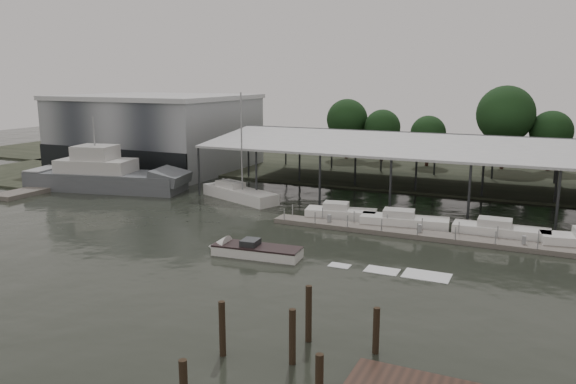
% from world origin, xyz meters
% --- Properties ---
extents(ground, '(200.00, 200.00, 0.00)m').
position_xyz_m(ground, '(0.00, 0.00, 0.00)').
color(ground, black).
rests_on(ground, ground).
extents(land_strip_far, '(140.00, 30.00, 0.30)m').
position_xyz_m(land_strip_far, '(0.00, 42.00, 0.10)').
color(land_strip_far, '#404433').
rests_on(land_strip_far, ground).
extents(land_strip_west, '(20.00, 40.00, 0.30)m').
position_xyz_m(land_strip_west, '(-40.00, 30.00, 0.10)').
color(land_strip_west, '#404433').
rests_on(land_strip_west, ground).
extents(storage_warehouse, '(24.50, 20.50, 10.50)m').
position_xyz_m(storage_warehouse, '(-28.00, 29.94, 5.29)').
color(storage_warehouse, '#91969A').
rests_on(storage_warehouse, ground).
extents(covered_boat_shed, '(58.24, 24.00, 6.96)m').
position_xyz_m(covered_boat_shed, '(17.00, 28.00, 6.13)').
color(covered_boat_shed, silver).
rests_on(covered_boat_shed, ground).
extents(trawler_dock, '(3.00, 18.00, 0.50)m').
position_xyz_m(trawler_dock, '(-30.00, 14.00, 0.25)').
color(trawler_dock, slate).
rests_on(trawler_dock, ground).
extents(floating_dock, '(28.00, 2.00, 1.40)m').
position_xyz_m(floating_dock, '(15.00, 10.00, 0.20)').
color(floating_dock, slate).
rests_on(floating_dock, ground).
extents(grey_trawler, '(19.81, 9.02, 8.84)m').
position_xyz_m(grey_trawler, '(-23.49, 14.43, 1.58)').
color(grey_trawler, '#595D63').
rests_on(grey_trawler, ground).
extents(white_sailboat, '(10.29, 6.30, 11.66)m').
position_xyz_m(white_sailboat, '(-6.82, 16.28, 0.64)').
color(white_sailboat, white).
rests_on(white_sailboat, ground).
extents(speedboat_underway, '(18.32, 3.66, 2.00)m').
position_xyz_m(speedboat_underway, '(3.53, -0.27, 0.39)').
color(speedboat_underway, white).
rests_on(speedboat_underway, ground).
extents(moored_cruiser_0, '(6.75, 3.37, 1.70)m').
position_xyz_m(moored_cruiser_0, '(6.15, 12.49, 0.61)').
color(moored_cruiser_0, white).
rests_on(moored_cruiser_0, ground).
extents(moored_cruiser_1, '(7.79, 3.14, 1.70)m').
position_xyz_m(moored_cruiser_1, '(12.15, 12.09, 0.61)').
color(moored_cruiser_1, white).
rests_on(moored_cruiser_1, ground).
extents(moored_cruiser_2, '(7.56, 2.25, 1.70)m').
position_xyz_m(moored_cruiser_2, '(20.08, 12.24, 0.61)').
color(moored_cruiser_2, white).
rests_on(moored_cruiser_2, ground).
extents(mooring_pilings, '(6.89, 9.48, 3.69)m').
position_xyz_m(mooring_pilings, '(13.15, -14.70, 1.10)').
color(mooring_pilings, '#302318').
rests_on(mooring_pilings, ground).
extents(horizon_tree_line, '(65.96, 11.03, 11.88)m').
position_xyz_m(horizon_tree_line, '(22.47, 47.82, 6.44)').
color(horizon_tree_line, black).
rests_on(horizon_tree_line, ground).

